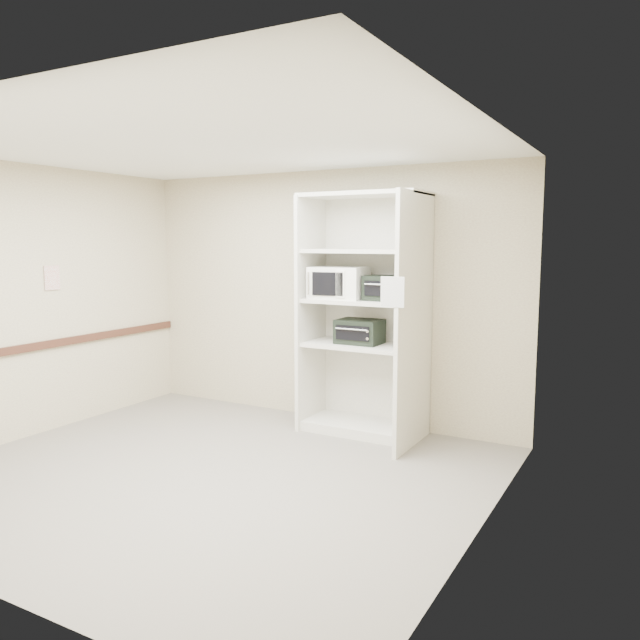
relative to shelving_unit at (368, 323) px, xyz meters
The scene contains 12 objects.
floor 2.15m from the shelving_unit, 111.36° to the right, with size 4.50×4.00×0.01m, color #6B665C.
ceiling 2.41m from the shelving_unit, 111.36° to the right, with size 4.50×4.00×0.01m, color white.
wall_back 0.76m from the shelving_unit, 155.96° to the left, with size 4.50×0.02×2.70m, color beige.
wall_left 3.38m from the shelving_unit, 149.71° to the right, with size 0.02×4.00×2.70m, color beige.
wall_right 2.34m from the shelving_unit, 47.07° to the right, with size 0.02×4.00×2.70m, color beige.
shelving_unit is the anchor object (origin of this frame).
microwave 0.50m from the shelving_unit, 168.01° to the right, with size 0.53×0.41×0.32m, color white.
toaster_oven_upper 0.42m from the shelving_unit, ahead, with size 0.42×0.32×0.24m, color black.
toaster_oven_lower 0.12m from the shelving_unit, 169.87° to the right, with size 0.44×0.33×0.24m, color black.
paper_sign 0.90m from the shelving_unit, 50.41° to the right, with size 0.21×0.01×0.26m, color white.
chair_rail 3.37m from the shelving_unit, 149.52° to the right, with size 0.04×3.98×0.08m, color #3F2117.
wall_poster 3.26m from the shelving_unit, 154.18° to the right, with size 0.01×0.18×0.25m, color silver.
Camera 1 is at (3.25, -3.95, 1.94)m, focal length 35.00 mm.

